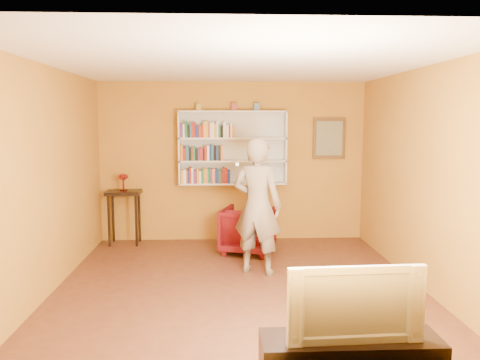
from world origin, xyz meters
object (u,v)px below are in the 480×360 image
(armchair, at_px, (248,230))
(person, at_px, (257,206))
(television, at_px, (352,300))
(ruby_lustre, at_px, (123,178))
(console_table, at_px, (124,200))
(bookshelf, at_px, (233,148))

(armchair, relative_size, person, 0.43)
(armchair, relative_size, television, 0.80)
(ruby_lustre, xyz_separation_m, television, (2.53, -4.50, -0.35))
(television, bearing_deg, person, 96.31)
(person, height_order, television, person)
(ruby_lustre, xyz_separation_m, person, (2.08, -1.58, -0.19))
(armchair, bearing_deg, console_table, 1.13)
(ruby_lustre, distance_m, television, 5.17)
(ruby_lustre, bearing_deg, bookshelf, 5.04)
(person, bearing_deg, bookshelf, -56.37)
(bookshelf, xyz_separation_m, ruby_lustre, (-1.81, -0.16, -0.49))
(person, xyz_separation_m, television, (0.45, -2.92, -0.16))
(console_table, relative_size, ruby_lustre, 3.20)
(console_table, bearing_deg, armchair, -16.41)
(ruby_lustre, xyz_separation_m, armchair, (2.03, -0.60, -0.75))
(armchair, bearing_deg, television, 114.92)
(bookshelf, height_order, television, bookshelf)
(armchair, distance_m, person, 1.14)
(console_table, bearing_deg, ruby_lustre, 123.69)
(bookshelf, height_order, person, bookshelf)
(console_table, bearing_deg, television, -60.64)
(bookshelf, bearing_deg, armchair, -74.07)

